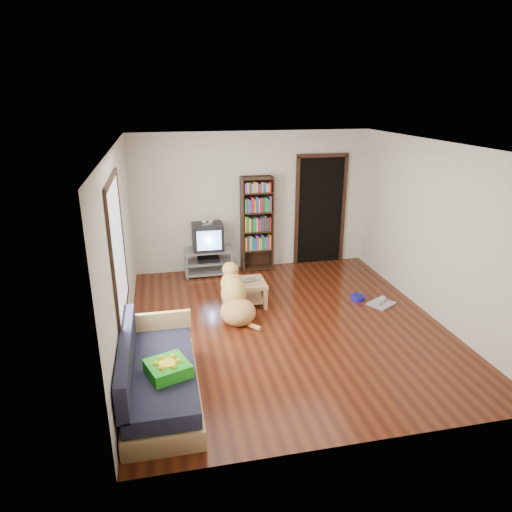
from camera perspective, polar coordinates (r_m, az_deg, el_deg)
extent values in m
plane|color=#50200D|center=(6.85, 3.86, -8.53)|extent=(5.00, 5.00, 0.00)
plane|color=white|center=(6.07, 4.43, 13.66)|extent=(5.00, 5.00, 0.00)
plane|color=beige|center=(8.68, -0.42, 6.81)|extent=(4.50, 0.00, 4.50)
plane|color=beige|center=(4.18, 13.64, -8.43)|extent=(4.50, 0.00, 4.50)
plane|color=beige|center=(6.13, -16.54, 0.49)|extent=(0.00, 5.00, 5.00)
plane|color=beige|center=(7.27, 21.46, 2.88)|extent=(0.00, 5.00, 5.00)
cube|color=green|center=(5.04, -10.97, -13.63)|extent=(0.53, 0.53, 0.14)
imported|color=white|center=(7.25, -0.98, -3.19)|extent=(0.35, 0.26, 0.02)
cylinder|color=navy|center=(7.77, 12.63, -5.08)|extent=(0.22, 0.22, 0.08)
cube|color=#A0A0A0|center=(7.71, 15.42, -5.75)|extent=(0.51, 0.48, 0.03)
cube|color=white|center=(5.60, -16.91, 0.79)|extent=(0.02, 1.30, 1.60)
cube|color=black|center=(5.40, -17.72, 9.06)|extent=(0.03, 1.42, 0.06)
cube|color=black|center=(5.90, -16.08, -6.76)|extent=(0.03, 1.42, 0.06)
cube|color=black|center=(4.94, -17.41, -1.77)|extent=(0.03, 0.06, 1.70)
cube|color=black|center=(6.26, -16.42, 2.82)|extent=(0.03, 0.06, 1.70)
cube|color=black|center=(9.09, 8.01, 5.58)|extent=(0.90, 0.02, 2.10)
cube|color=black|center=(8.92, 5.13, 5.44)|extent=(0.07, 0.05, 2.14)
cube|color=black|center=(9.25, 10.86, 5.66)|extent=(0.07, 0.05, 2.14)
cube|color=black|center=(8.88, 8.38, 12.33)|extent=(1.03, 0.05, 0.07)
cube|color=#99999E|center=(8.54, -6.00, 0.76)|extent=(0.90, 0.45, 0.04)
cube|color=#99999E|center=(8.61, -5.94, -0.69)|extent=(0.86, 0.42, 0.03)
cube|color=#99999E|center=(8.68, -5.90, -1.87)|extent=(0.90, 0.45, 0.04)
cylinder|color=#99999E|center=(8.40, -8.64, -1.36)|extent=(0.04, 0.04, 0.50)
cylinder|color=#99999E|center=(8.48, -2.97, -0.95)|extent=(0.04, 0.04, 0.50)
cylinder|color=#99999E|center=(8.77, -8.82, -0.44)|extent=(0.04, 0.04, 0.50)
cylinder|color=#99999E|center=(8.85, -3.39, -0.06)|extent=(0.04, 0.04, 0.50)
cube|color=black|center=(8.60, -5.96, -0.38)|extent=(0.40, 0.30, 0.07)
cube|color=black|center=(8.46, -6.06, 2.42)|extent=(0.55, 0.48, 0.48)
cube|color=black|center=(8.65, -6.20, 2.81)|extent=(0.40, 0.14, 0.36)
cube|color=#8CBFF2|center=(8.23, -5.87, 1.93)|extent=(0.44, 0.02, 0.36)
cube|color=silver|center=(8.34, -6.08, 3.97)|extent=(0.20, 0.07, 0.02)
sphere|color=silver|center=(8.32, -6.51, 4.24)|extent=(0.09, 0.09, 0.09)
sphere|color=silver|center=(8.33, -5.68, 4.29)|extent=(0.09, 0.09, 0.09)
cube|color=black|center=(8.59, -1.74, 3.90)|extent=(0.03, 0.30, 1.80)
cube|color=black|center=(8.70, 1.96, 4.11)|extent=(0.03, 0.30, 1.80)
cube|color=black|center=(8.77, -0.07, 4.25)|extent=(0.60, 0.02, 1.80)
cube|color=black|center=(8.91, 0.12, -1.38)|extent=(0.56, 0.28, 0.02)
cube|color=black|center=(8.79, 0.12, 0.87)|extent=(0.56, 0.28, 0.03)
cube|color=black|center=(8.68, 0.12, 3.18)|extent=(0.56, 0.28, 0.02)
cube|color=black|center=(8.58, 0.12, 5.55)|extent=(0.56, 0.28, 0.02)
cube|color=black|center=(8.50, 0.13, 7.98)|extent=(0.56, 0.28, 0.02)
cube|color=black|center=(8.45, 0.13, 9.70)|extent=(0.56, 0.28, 0.02)
cube|color=tan|center=(5.39, -11.64, -16.15)|extent=(0.80, 1.80, 0.22)
cube|color=#1E1E2D|center=(5.26, -11.81, -14.21)|extent=(0.74, 1.74, 0.18)
cube|color=#1E1E2D|center=(5.14, -15.88, -11.91)|extent=(0.12, 1.74, 0.40)
cube|color=tan|center=(5.92, -12.04, -8.25)|extent=(0.80, 0.06, 0.30)
cube|color=tan|center=(7.30, -1.02, -3.41)|extent=(0.55, 0.55, 0.06)
cube|color=tan|center=(7.41, -1.01, -5.33)|extent=(0.45, 0.45, 0.03)
cube|color=tan|center=(7.13, -2.51, -5.76)|extent=(0.06, 0.06, 0.34)
cube|color=tan|center=(7.21, 1.19, -5.43)|extent=(0.06, 0.06, 0.34)
cube|color=tan|center=(7.55, -3.11, -4.26)|extent=(0.06, 0.06, 0.34)
cube|color=tan|center=(7.63, 0.39, -3.97)|extent=(0.06, 0.06, 0.34)
ellipsoid|color=tan|center=(6.84, -2.27, -7.00)|extent=(0.60, 0.64, 0.39)
ellipsoid|color=tan|center=(6.93, -2.82, -4.67)|extent=(0.43, 0.47, 0.52)
ellipsoid|color=tan|center=(6.97, -3.09, -3.39)|extent=(0.37, 0.34, 0.37)
ellipsoid|color=tan|center=(6.95, -3.26, -1.69)|extent=(0.27, 0.30, 0.23)
ellipsoid|color=#D8A453|center=(7.07, -3.55, -1.54)|extent=(0.13, 0.21, 0.09)
sphere|color=black|center=(7.16, -3.76, -1.28)|extent=(0.05, 0.05, 0.05)
ellipsoid|color=tan|center=(6.89, -3.87, -1.98)|extent=(0.07, 0.09, 0.16)
ellipsoid|color=tan|center=(6.94, -2.46, -1.80)|extent=(0.07, 0.09, 0.16)
cylinder|color=#BE8749|center=(7.16, -3.92, -5.33)|extent=(0.10, 0.14, 0.43)
cylinder|color=#BF7A49|center=(7.20, -2.66, -5.15)|extent=(0.10, 0.14, 0.43)
sphere|color=tan|center=(7.29, -4.00, -6.50)|extent=(0.11, 0.11, 0.11)
sphere|color=#B98547|center=(7.33, -2.76, -6.32)|extent=(0.11, 0.11, 0.11)
cylinder|color=tan|center=(6.74, -0.63, -8.67)|extent=(0.28, 0.34, 0.09)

